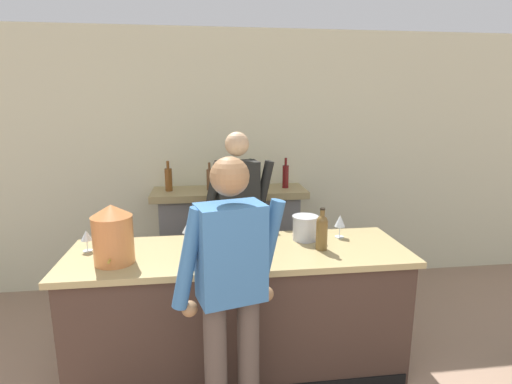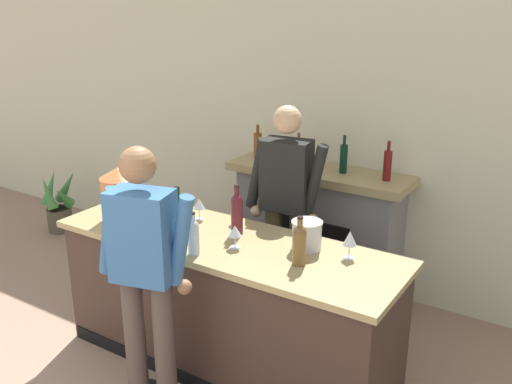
{
  "view_description": "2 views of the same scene",
  "coord_description": "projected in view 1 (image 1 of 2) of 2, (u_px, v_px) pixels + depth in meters",
  "views": [
    {
      "loc": [
        -0.02,
        -0.36,
        2.0
      ],
      "look_at": [
        0.41,
        2.88,
        1.27
      ],
      "focal_mm": 28.0,
      "sensor_mm": 36.0,
      "label": 1
    },
    {
      "loc": [
        2.27,
        -0.48,
        2.5
      ],
      "look_at": [
        0.2,
        2.75,
        1.18
      ],
      "focal_mm": 40.0,
      "sensor_mm": 36.0,
      "label": 2
    }
  ],
  "objects": [
    {
      "name": "bar_counter",
      "position": [
        240.0,
        311.0,
        2.98
      ],
      "size": [
        2.44,
        0.78,
        0.96
      ],
      "color": "#402D24",
      "rests_on": "ground_plane"
    },
    {
      "name": "fireplace_stone",
      "position": [
        230.0,
        239.0,
        4.27
      ],
      "size": [
        1.58,
        0.52,
        1.44
      ],
      "color": "gray",
      "rests_on": "ground_plane"
    },
    {
      "name": "wine_glass_front_right",
      "position": [
        86.0,
        236.0,
        2.83
      ],
      "size": [
        0.08,
        0.08,
        0.16
      ],
      "color": "silver",
      "rests_on": "bar_counter"
    },
    {
      "name": "person_customer",
      "position": [
        231.0,
        294.0,
        2.23
      ],
      "size": [
        0.64,
        0.37,
        1.73
      ],
      "color": "#50433B",
      "rests_on": "ground_plane"
    },
    {
      "name": "wine_bottle_rose_blush",
      "position": [
        239.0,
        224.0,
        2.97
      ],
      "size": [
        0.08,
        0.08,
        0.35
      ],
      "color": "#551820",
      "rests_on": "bar_counter"
    },
    {
      "name": "wine_glass_near_bucket",
      "position": [
        224.0,
        225.0,
        3.1
      ],
      "size": [
        0.08,
        0.08,
        0.16
      ],
      "color": "silver",
      "rests_on": "bar_counter"
    },
    {
      "name": "copper_dispenser",
      "position": [
        113.0,
        234.0,
        2.61
      ],
      "size": [
        0.27,
        0.3,
        0.4
      ],
      "color": "#CE783F",
      "rests_on": "bar_counter"
    },
    {
      "name": "wine_glass_mid_counter",
      "position": [
        340.0,
        222.0,
        3.13
      ],
      "size": [
        0.08,
        0.08,
        0.18
      ],
      "color": "silver",
      "rests_on": "bar_counter"
    },
    {
      "name": "wine_bottle_riesling_slim",
      "position": [
        322.0,
        231.0,
        2.86
      ],
      "size": [
        0.08,
        0.08,
        0.31
      ],
      "color": "brown",
      "rests_on": "bar_counter"
    },
    {
      "name": "wine_glass_by_dispenser",
      "position": [
        188.0,
        228.0,
        2.99
      ],
      "size": [
        0.08,
        0.08,
        0.16
      ],
      "color": "silver",
      "rests_on": "bar_counter"
    },
    {
      "name": "wine_bottle_merlot_tall",
      "position": [
        238.0,
        248.0,
        2.56
      ],
      "size": [
        0.07,
        0.07,
        0.28
      ],
      "color": "#ADB9C1",
      "rests_on": "bar_counter"
    },
    {
      "name": "wine_glass_front_left",
      "position": [
        258.0,
        238.0,
        2.8
      ],
      "size": [
        0.09,
        0.09,
        0.15
      ],
      "color": "silver",
      "rests_on": "bar_counter"
    },
    {
      "name": "wall_back_panel",
      "position": [
        206.0,
        162.0,
        4.32
      ],
      "size": [
        12.0,
        0.07,
        2.75
      ],
      "color": "beige",
      "rests_on": "ground_plane"
    },
    {
      "name": "wine_bottle_chardonnay_pale",
      "position": [
        196.0,
        236.0,
        2.69
      ],
      "size": [
        0.08,
        0.08,
        0.35
      ],
      "color": "#083612",
      "rests_on": "bar_counter"
    },
    {
      "name": "person_bartender",
      "position": [
        238.0,
        220.0,
        3.57
      ],
      "size": [
        0.65,
        0.34,
        1.76
      ],
      "color": "brown",
      "rests_on": "ground_plane"
    },
    {
      "name": "ice_bucket_steel",
      "position": [
        305.0,
        228.0,
        3.08
      ],
      "size": [
        0.2,
        0.2,
        0.19
      ],
      "color": "silver",
      "rests_on": "bar_counter"
    }
  ]
}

